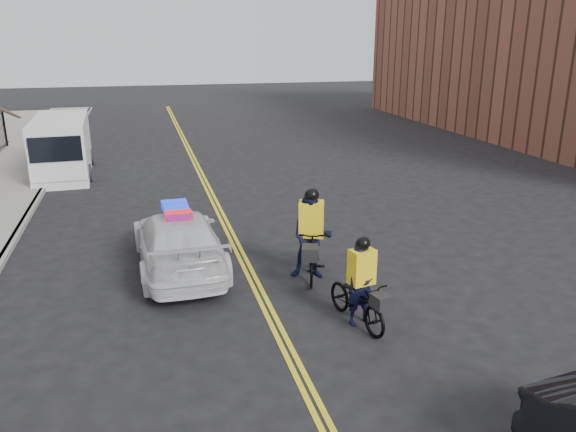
% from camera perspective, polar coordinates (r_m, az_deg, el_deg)
% --- Properties ---
extents(ground, '(120.00, 120.00, 0.00)m').
position_cam_1_polar(ground, '(11.48, -1.32, -10.95)').
color(ground, black).
rests_on(ground, ground).
extents(center_line_left, '(0.10, 60.00, 0.01)m').
position_cam_1_polar(center_line_left, '(18.77, -7.28, 0.55)').
color(center_line_left, yellow).
rests_on(center_line_left, ground).
extents(center_line_right, '(0.10, 60.00, 0.01)m').
position_cam_1_polar(center_line_right, '(18.79, -6.80, 0.59)').
color(center_line_right, yellow).
rests_on(center_line_right, ground).
extents(curb, '(0.20, 60.00, 0.15)m').
position_cam_1_polar(curb, '(18.97, -25.28, -0.65)').
color(curb, gray).
rests_on(curb, ground).
extents(police_cruiser, '(2.21, 5.04, 1.60)m').
position_cam_1_polar(police_cruiser, '(14.08, -11.09, -2.46)').
color(police_cruiser, white).
rests_on(police_cruiser, ground).
extents(cargo_van, '(2.36, 5.69, 2.35)m').
position_cam_1_polar(cargo_van, '(25.01, -21.98, 6.43)').
color(cargo_van, white).
rests_on(cargo_van, ground).
extents(cyclist_near, '(1.05, 1.98, 1.85)m').
position_cam_1_polar(cyclist_near, '(11.34, 7.42, -7.85)').
color(cyclist_near, black).
rests_on(cyclist_near, ground).
extents(cyclist_far, '(1.28, 2.26, 2.20)m').
position_cam_1_polar(cyclist_far, '(13.28, 2.35, -2.73)').
color(cyclist_far, black).
rests_on(cyclist_far, ground).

